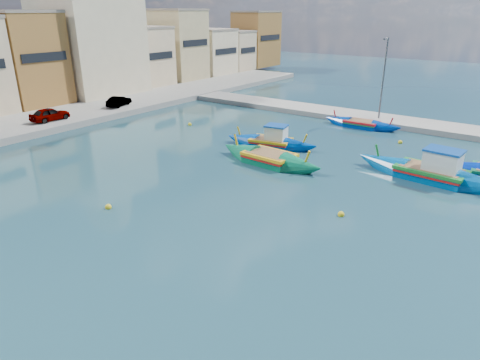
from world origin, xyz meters
TOP-DOWN VIEW (x-y plane):
  - ground at (0.00, 0.00)m, footprint 160.00×160.00m
  - east_quay at (18.00, 0.00)m, footprint 4.00×70.00m
  - north_quay at (0.00, 32.00)m, footprint 80.00×8.00m
  - north_townhouses at (6.68, 39.36)m, footprint 83.20×7.87m
  - church_block at (10.00, 40.00)m, footprint 10.00×10.00m
  - quay_street_lamp at (17.44, 6.00)m, footprint 1.18×0.16m
  - luzzu_turquoise_cabin at (4.68, -1.93)m, footprint 3.20×10.54m
  - luzzu_blue_cabin at (4.74, 10.31)m, footprint 3.47×8.11m
  - luzzu_cyan_mid at (15.00, 6.74)m, footprint 1.90×7.63m
  - luzzu_green at (1.23, 8.28)m, footprint 2.81×8.89m
  - mooring_buoys at (0.78, 5.88)m, footprint 22.63×27.59m

SIDE VIEW (x-z plane):
  - ground at x=0.00m, z-range 0.00..0.00m
  - mooring_buoys at x=0.78m, z-range -0.10..0.26m
  - luzzu_cyan_mid at x=15.00m, z-range -0.89..1.36m
  - east_quay at x=18.00m, z-range 0.00..0.50m
  - luzzu_green at x=1.23m, z-range -1.08..1.68m
  - north_quay at x=0.00m, z-range 0.00..0.60m
  - luzzu_blue_cabin at x=4.74m, z-range -1.05..1.74m
  - luzzu_turquoise_cabin at x=4.68m, z-range -1.26..2.07m
  - quay_street_lamp at x=17.44m, z-range 0.34..8.34m
  - north_townhouses at x=6.68m, z-range -0.10..10.09m
  - church_block at x=10.00m, z-range -1.14..17.96m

